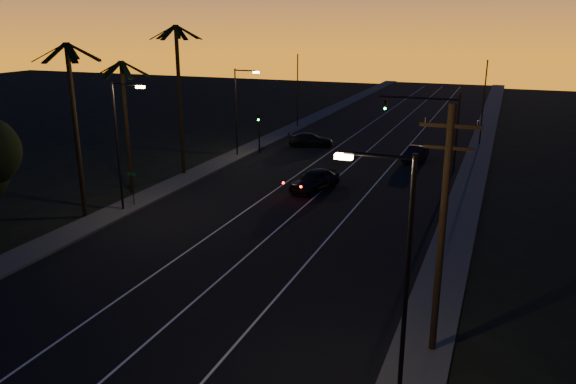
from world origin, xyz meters
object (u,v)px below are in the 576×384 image
at_px(utility_pole, 442,228).
at_px(signal_mast, 430,116).
at_px(lead_car, 315,180).
at_px(right_car, 416,154).
at_px(cross_car, 311,140).

distance_m(utility_pole, signal_mast, 30.33).
relative_size(utility_pole, lead_car, 1.74).
bearing_deg(lead_car, right_car, 65.53).
bearing_deg(cross_car, right_car, -12.25).
distance_m(signal_mast, right_car, 4.98).
distance_m(utility_pole, lead_car, 23.35).
relative_size(utility_pole, right_car, 2.31).
bearing_deg(cross_car, lead_car, -69.67).
bearing_deg(signal_mast, right_car, 119.82).
bearing_deg(lead_car, signal_mast, 54.90).
height_order(utility_pole, lead_car, utility_pole).
xyz_separation_m(utility_pole, signal_mast, (-4.46, 29.99, -0.53)).
height_order(lead_car, right_car, lead_car).
bearing_deg(utility_pole, right_car, 100.27).
bearing_deg(utility_pole, signal_mast, 98.47).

